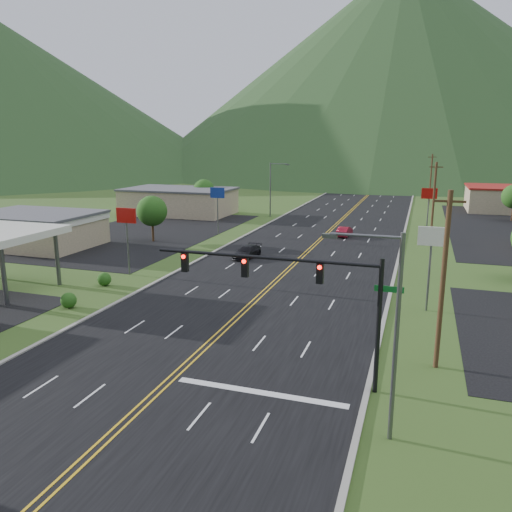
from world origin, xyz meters
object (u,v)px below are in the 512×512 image
(car_dark_mid, at_px, (247,252))
(car_red_far, at_px, (344,232))
(traffic_signal, at_px, (300,284))
(streetlight_east, at_px, (389,324))
(streetlight_west, at_px, (272,186))

(car_dark_mid, relative_size, car_red_far, 1.10)
(traffic_signal, xyz_separation_m, car_dark_mid, (-12.06, 26.06, -4.68))
(traffic_signal, height_order, car_dark_mid, traffic_signal)
(streetlight_east, distance_m, streetlight_west, 64.21)
(traffic_signal, distance_m, car_red_far, 42.42)
(traffic_signal, bearing_deg, streetlight_east, -40.39)
(streetlight_east, relative_size, streetlight_west, 1.00)
(traffic_signal, bearing_deg, streetlight_west, 107.97)
(car_dark_mid, height_order, car_red_far, car_red_far)
(car_dark_mid, bearing_deg, car_red_far, 69.93)
(streetlight_west, relative_size, car_dark_mid, 2.02)
(traffic_signal, relative_size, car_red_far, 3.25)
(car_red_far, bearing_deg, car_dark_mid, 67.41)
(traffic_signal, bearing_deg, car_red_far, 95.27)
(streetlight_west, distance_m, car_red_far, 20.52)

